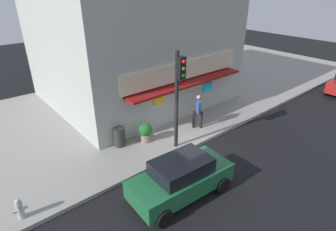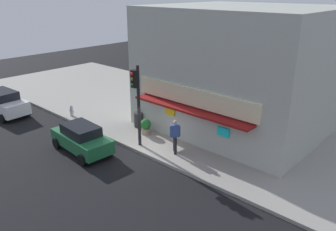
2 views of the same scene
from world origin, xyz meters
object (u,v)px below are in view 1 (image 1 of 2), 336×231
potted_plant_by_doorway (146,132)px  parked_car_green (181,177)px  fire_hydrant (20,209)px  traffic_light (178,89)px  trash_can (119,137)px  pedestrian (198,110)px

potted_plant_by_doorway → parked_car_green: size_ratio=0.24×
fire_hydrant → potted_plant_by_doorway: bearing=12.1°
traffic_light → trash_can: (-2.05, 1.90, -2.50)m
fire_hydrant → trash_can: 5.27m
trash_can → potted_plant_by_doorway: 1.30m
trash_can → parked_car_green: 4.31m
pedestrian → parked_car_green: pedestrian is taller
fire_hydrant → parked_car_green: bearing=-26.5°
trash_can → parked_car_green: size_ratio=0.23×
traffic_light → potted_plant_by_doorway: bearing=121.4°
fire_hydrant → parked_car_green: parked_car_green is taller
pedestrian → parked_car_green: (-4.10, -3.16, -0.41)m
pedestrian → parked_car_green: bearing=-142.4°
fire_hydrant → potted_plant_by_doorway: size_ratio=0.80×
fire_hydrant → trash_can: bearing=20.1°
potted_plant_by_doorway → parked_car_green: bearing=-106.6°
fire_hydrant → parked_car_green: 5.60m
trash_can → potted_plant_by_doorway: potted_plant_by_doorway is taller
trash_can → pedestrian: pedestrian is taller
potted_plant_by_doorway → parked_car_green: (-1.14, -3.81, 0.10)m
traffic_light → potted_plant_by_doorway: 2.93m
traffic_light → trash_can: bearing=137.2°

